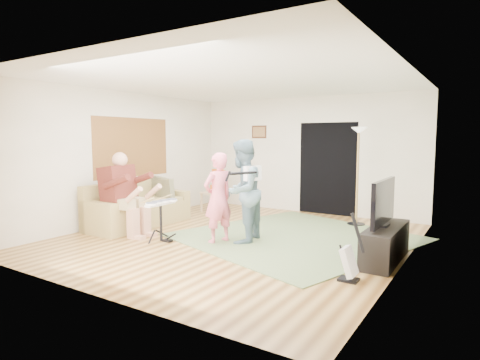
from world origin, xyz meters
name	(u,v)px	position (x,y,z in m)	size (l,w,h in m)	color
floor	(236,238)	(0.00, 0.00, 0.00)	(6.00, 6.00, 0.00)	brown
walls	(236,161)	(0.00, 0.00, 1.35)	(5.50, 6.00, 2.70)	silver
ceiling	(236,81)	(0.00, 0.00, 2.70)	(6.00, 6.00, 0.00)	white
window_blinds	(133,147)	(-2.74, 0.20, 1.55)	(2.05, 2.05, 0.00)	#925F2D
doorway	(328,169)	(0.55, 2.99, 1.05)	(2.10, 2.10, 0.00)	black
picture_frame	(259,132)	(-1.25, 2.99, 1.90)	(0.42, 0.03, 0.32)	#3F2314
area_rug	(295,237)	(0.85, 0.61, 0.01)	(3.44, 3.53, 0.02)	#576B41
sofa	(136,211)	(-2.30, -0.17, 0.29)	(0.88, 2.15, 0.87)	tan
drummer	(126,203)	(-1.85, -0.82, 0.58)	(0.97, 0.54, 1.49)	#5A2119
drum_kit	(161,223)	(-1.00, -0.82, 0.31)	(0.38, 0.68, 0.71)	black
singer	(218,198)	(-0.11, -0.40, 0.76)	(0.55, 0.36, 1.51)	#E56378
microphone	(228,176)	(0.09, -0.40, 1.13)	(0.06, 0.06, 0.24)	black
guitarist	(242,191)	(0.22, -0.15, 0.86)	(0.84, 0.65, 1.73)	slate
guitar_held	(253,173)	(0.42, -0.15, 1.18)	(0.12, 0.60, 0.26)	white
guitar_spare	(350,262)	(2.32, -1.03, 0.24)	(0.31, 0.28, 0.85)	black
torchiere_lamp	(358,158)	(1.46, 2.21, 1.34)	(0.35, 0.35, 1.96)	black
dining_chair	(213,197)	(-1.85, 1.85, 0.36)	(0.53, 0.55, 1.01)	#D7B98C
tv_cabinet	(385,244)	(2.50, 0.05, 0.25)	(0.40, 1.40, 0.50)	black
television	(383,202)	(2.45, 0.05, 0.85)	(0.06, 1.16, 0.63)	black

